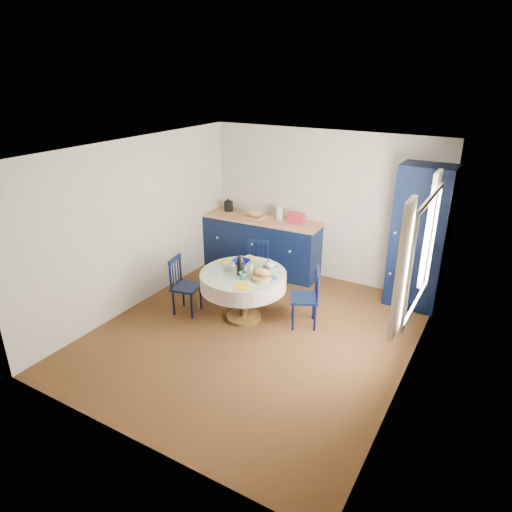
{
  "coord_description": "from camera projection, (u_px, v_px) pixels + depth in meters",
  "views": [
    {
      "loc": [
        2.72,
        -4.64,
        3.4
      ],
      "look_at": [
        -0.08,
        0.2,
        1.07
      ],
      "focal_mm": 32.0,
      "sensor_mm": 36.0,
      "label": 1
    }
  ],
  "objects": [
    {
      "name": "floor",
      "position": [
        254.0,
        334.0,
        6.27
      ],
      "size": [
        4.5,
        4.5,
        0.0
      ],
      "primitive_type": "plane",
      "color": "black",
      "rests_on": "ground"
    },
    {
      "name": "ceiling",
      "position": [
        253.0,
        150.0,
        5.31
      ],
      "size": [
        4.5,
        4.5,
        0.0
      ],
      "primitive_type": "plane",
      "rotation": [
        3.14,
        0.0,
        0.0
      ],
      "color": "white",
      "rests_on": "wall_back"
    },
    {
      "name": "wall_back",
      "position": [
        322.0,
        206.0,
        7.59
      ],
      "size": [
        4.0,
        0.02,
        2.5
      ],
      "primitive_type": "cube",
      "color": "beige",
      "rests_on": "floor"
    },
    {
      "name": "wall_left",
      "position": [
        137.0,
        224.0,
        6.71
      ],
      "size": [
        0.02,
        4.5,
        2.5
      ],
      "primitive_type": "cube",
      "color": "beige",
      "rests_on": "floor"
    },
    {
      "name": "wall_right",
      "position": [
        415.0,
        285.0,
        4.86
      ],
      "size": [
        0.02,
        4.5,
        2.5
      ],
      "primitive_type": "cube",
      "color": "beige",
      "rests_on": "floor"
    },
    {
      "name": "window",
      "position": [
        420.0,
        251.0,
        5.02
      ],
      "size": [
        0.1,
        1.74,
        1.45
      ],
      "color": "white",
      "rests_on": "wall_right"
    },
    {
      "name": "kitchen_counter",
      "position": [
        261.0,
        243.0,
        8.1
      ],
      "size": [
        2.22,
        0.77,
        1.22
      ],
      "rotation": [
        0.0,
        0.0,
        0.04
      ],
      "color": "black",
      "rests_on": "floor"
    },
    {
      "name": "pantry_cabinet",
      "position": [
        420.0,
        238.0,
        6.68
      ],
      "size": [
        0.77,
        0.56,
        2.16
      ],
      "rotation": [
        0.0,
        0.0,
        -0.03
      ],
      "color": "black",
      "rests_on": "floor"
    },
    {
      "name": "dining_table",
      "position": [
        244.0,
        280.0,
        6.42
      ],
      "size": [
        1.22,
        1.22,
        1.01
      ],
      "color": "brown",
      "rests_on": "floor"
    },
    {
      "name": "chair_left",
      "position": [
        184.0,
        285.0,
        6.69
      ],
      "size": [
        0.44,
        0.45,
        0.86
      ],
      "rotation": [
        0.0,
        0.0,
        1.78
      ],
      "color": "black",
      "rests_on": "floor"
    },
    {
      "name": "chair_far",
      "position": [
        256.0,
        267.0,
        7.31
      ],
      "size": [
        0.47,
        0.46,
        0.85
      ],
      "rotation": [
        0.0,
        0.0,
        0.3
      ],
      "color": "black",
      "rests_on": "floor"
    },
    {
      "name": "chair_right",
      "position": [
        307.0,
        296.0,
        6.33
      ],
      "size": [
        0.51,
        0.52,
        0.88
      ],
      "rotation": [
        0.0,
        0.0,
        -1.11
      ],
      "color": "black",
      "rests_on": "floor"
    },
    {
      "name": "mug_a",
      "position": [
        230.0,
        266.0,
        6.45
      ],
      "size": [
        0.14,
        0.14,
        0.11
      ],
      "primitive_type": "imported",
      "color": "silver",
      "rests_on": "dining_table"
    },
    {
      "name": "mug_b",
      "position": [
        243.0,
        276.0,
        6.17
      ],
      "size": [
        0.11,
        0.11,
        0.1
      ],
      "primitive_type": "imported",
      "color": "#2C685B",
      "rests_on": "dining_table"
    },
    {
      "name": "mug_c",
      "position": [
        267.0,
        268.0,
        6.41
      ],
      "size": [
        0.11,
        0.11,
        0.09
      ],
      "primitive_type": "imported",
      "color": "black",
      "rests_on": "dining_table"
    },
    {
      "name": "mug_d",
      "position": [
        249.0,
        258.0,
        6.74
      ],
      "size": [
        0.09,
        0.09,
        0.08
      ],
      "primitive_type": "imported",
      "color": "silver",
      "rests_on": "dining_table"
    },
    {
      "name": "cobalt_bowl",
      "position": [
        241.0,
        262.0,
        6.65
      ],
      "size": [
        0.25,
        0.25,
        0.06
      ],
      "primitive_type": "imported",
      "color": "#04036E",
      "rests_on": "dining_table"
    }
  ]
}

